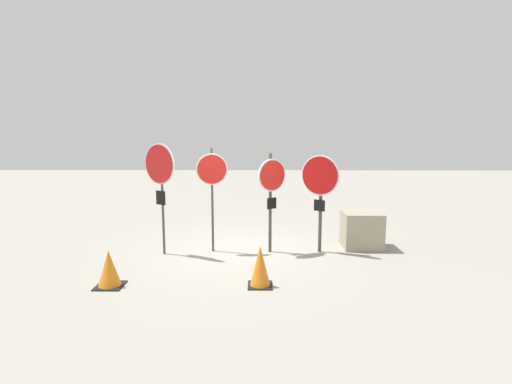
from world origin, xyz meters
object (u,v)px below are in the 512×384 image
stop_sign_0 (160,171)px  traffic_cone_1 (260,266)px  storage_crate (362,230)px  traffic_cone_0 (109,269)px  stop_sign_2 (272,185)px  stop_sign_3 (320,184)px  stop_sign_1 (212,176)px

stop_sign_0 → traffic_cone_1: stop_sign_0 is taller
stop_sign_0 → storage_crate: (4.45, 0.59, -1.40)m
traffic_cone_0 → traffic_cone_1: traffic_cone_1 is taller
stop_sign_2 → traffic_cone_1: (-0.24, -1.97, -1.15)m
traffic_cone_0 → traffic_cone_1: size_ratio=0.89×
stop_sign_3 → stop_sign_1: bearing=-148.5°
stop_sign_1 → storage_crate: stop_sign_1 is taller
stop_sign_1 → storage_crate: (3.38, 0.36, -1.27)m
traffic_cone_1 → stop_sign_0: bearing=140.0°
stop_sign_3 → storage_crate: stop_sign_3 is taller
storage_crate → stop_sign_1: bearing=-173.9°
stop_sign_0 → stop_sign_3: bearing=37.3°
traffic_cone_0 → storage_crate: bearing=26.2°
stop_sign_0 → traffic_cone_0: 2.41m
stop_sign_0 → stop_sign_3: (3.41, 0.19, -0.28)m
stop_sign_2 → traffic_cone_1: bearing=-131.7°
stop_sign_2 → storage_crate: bearing=-23.9°
stop_sign_1 → storage_crate: bearing=-2.9°
stop_sign_0 → traffic_cone_0: size_ratio=3.78×
stop_sign_3 → storage_crate: size_ratio=2.49×
stop_sign_1 → stop_sign_2: stop_sign_1 is taller
stop_sign_3 → traffic_cone_0: stop_sign_3 is taller
stop_sign_3 → storage_crate: (1.04, 0.40, -1.12)m
storage_crate → traffic_cone_1: bearing=-134.5°
stop_sign_0 → stop_sign_2: (2.36, 0.19, -0.31)m
stop_sign_2 → traffic_cone_1: stop_sign_2 is taller
stop_sign_3 → traffic_cone_0: 4.54m
stop_sign_2 → traffic_cone_0: (-2.83, -2.02, -1.19)m
traffic_cone_1 → storage_crate: (2.33, 2.37, 0.06)m
stop_sign_0 → stop_sign_1: stop_sign_0 is taller
traffic_cone_1 → storage_crate: storage_crate is taller
stop_sign_3 → traffic_cone_1: stop_sign_3 is taller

